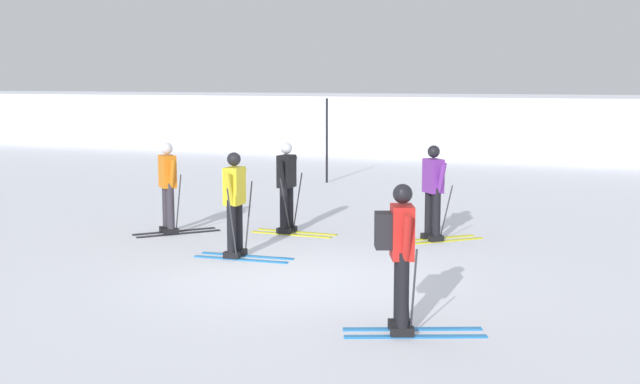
# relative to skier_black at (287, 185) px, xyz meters

# --- Properties ---
(ground_plane) EXTENTS (120.00, 120.00, 0.00)m
(ground_plane) POSITION_rel_skier_black_xyz_m (1.58, -3.20, -0.92)
(ground_plane) COLOR white
(far_snow_ridge) EXTENTS (80.00, 7.88, 2.23)m
(far_snow_ridge) POSITION_rel_skier_black_xyz_m (1.58, 18.78, 0.20)
(far_snow_ridge) COLOR white
(far_snow_ridge) RESTS_ON ground
(skier_black) EXTENTS (1.60, 1.00, 1.71)m
(skier_black) POSITION_rel_skier_black_xyz_m (0.00, 0.00, 0.00)
(skier_black) COLOR gold
(skier_black) RESTS_ON ground
(skier_purple) EXTENTS (1.40, 1.38, 1.71)m
(skier_purple) POSITION_rel_skier_black_xyz_m (2.70, 0.33, -0.00)
(skier_purple) COLOR gold
(skier_purple) RESTS_ON ground
(skier_red) EXTENTS (1.62, 0.97, 1.71)m
(skier_red) POSITION_rel_skier_black_xyz_m (3.70, -5.05, 0.04)
(skier_red) COLOR #237AC6
(skier_red) RESTS_ON ground
(skier_orange) EXTENTS (1.32, 1.46, 1.71)m
(skier_orange) POSITION_rel_skier_black_xyz_m (-2.02, -0.87, 0.00)
(skier_orange) COLOR black
(skier_orange) RESTS_ON ground
(skier_yellow) EXTENTS (1.62, 1.00, 1.71)m
(skier_yellow) POSITION_rel_skier_black_xyz_m (0.11, -2.23, 0.00)
(skier_yellow) COLOR #237AC6
(skier_yellow) RESTS_ON ground
(trail_marker_pole) EXTENTS (0.06, 0.06, 2.35)m
(trail_marker_pole) POSITION_rel_skier_black_xyz_m (-2.15, 7.34, 0.26)
(trail_marker_pole) COLOR black
(trail_marker_pole) RESTS_ON ground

